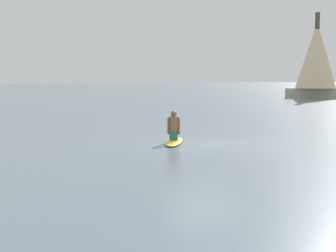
% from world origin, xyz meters
% --- Properties ---
extents(ground_plane, '(400.00, 400.00, 0.00)m').
position_xyz_m(ground_plane, '(0.00, 0.00, 0.00)').
color(ground_plane, slate).
extents(surfboard, '(1.88, 2.69, 0.10)m').
position_xyz_m(surfboard, '(-0.64, 0.87, 0.05)').
color(surfboard, gold).
rests_on(surfboard, ground).
extents(person_paddler, '(0.44, 0.44, 1.06)m').
position_xyz_m(person_paddler, '(-0.64, 0.87, 0.58)').
color(person_paddler, '#26664C').
rests_on(person_paddler, surfboard).
extents(sailboat_far_right, '(6.40, 6.40, 9.61)m').
position_xyz_m(sailboat_far_right, '(30.01, 28.83, 4.52)').
color(sailboat_far_right, '#B2A893').
rests_on(sailboat_far_right, ground).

